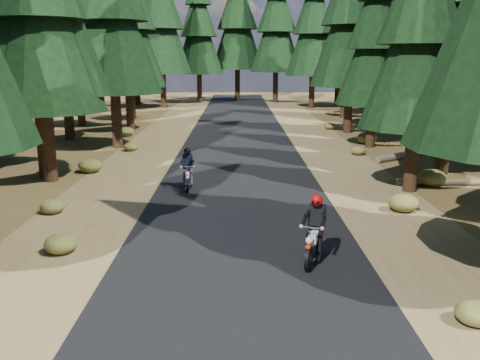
# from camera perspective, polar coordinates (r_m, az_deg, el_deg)

# --- Properties ---
(ground) EXTENTS (120.00, 120.00, 0.00)m
(ground) POSITION_cam_1_polar(r_m,az_deg,el_deg) (14.70, 0.04, -5.50)
(ground) COLOR #4D391B
(ground) RESTS_ON ground
(road) EXTENTS (6.00, 100.00, 0.01)m
(road) POSITION_cam_1_polar(r_m,az_deg,el_deg) (19.50, -0.07, -0.83)
(road) COLOR black
(road) RESTS_ON ground
(shoulder_l) EXTENTS (3.20, 100.00, 0.01)m
(shoulder_l) POSITION_cam_1_polar(r_m,az_deg,el_deg) (20.02, -13.35, -0.84)
(shoulder_l) COLOR brown
(shoulder_l) RESTS_ON ground
(shoulder_r) EXTENTS (3.20, 100.00, 0.01)m
(shoulder_r) POSITION_cam_1_polar(r_m,az_deg,el_deg) (20.06, 13.19, -0.80)
(shoulder_r) COLOR brown
(shoulder_r) RESTS_ON ground
(pine_forest) EXTENTS (34.59, 55.08, 16.32)m
(pine_forest) POSITION_cam_1_polar(r_m,az_deg,el_deg) (35.14, -0.24, 18.23)
(pine_forest) COLOR black
(pine_forest) RESTS_ON ground
(log_near) EXTENTS (4.12, 3.12, 0.32)m
(log_near) POSITION_cam_1_polar(r_m,az_deg,el_deg) (26.76, 17.79, 2.66)
(log_near) COLOR #4C4233
(log_near) RESTS_ON ground
(log_far) EXTENTS (4.16, 0.24, 0.24)m
(log_far) POSITION_cam_1_polar(r_m,az_deg,el_deg) (21.39, 21.76, -0.22)
(log_far) COLOR #4C4233
(log_far) RESTS_ON ground
(understory_shrubs) EXTENTS (14.87, 32.34, 0.66)m
(understory_shrubs) POSITION_cam_1_polar(r_m,az_deg,el_deg) (21.73, 4.32, 1.28)
(understory_shrubs) COLOR #474C1E
(understory_shrubs) RESTS_ON ground
(rider_lead) EXTENTS (1.09, 1.85, 1.58)m
(rider_lead) POSITION_cam_1_polar(r_m,az_deg,el_deg) (12.51, 7.91, -6.39)
(rider_lead) COLOR silver
(rider_lead) RESTS_ON road
(rider_follow) EXTENTS (0.62, 1.69, 1.48)m
(rider_follow) POSITION_cam_1_polar(r_m,az_deg,el_deg) (19.33, -5.60, 0.48)
(rider_follow) COLOR #9E0C0A
(rider_follow) RESTS_ON road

